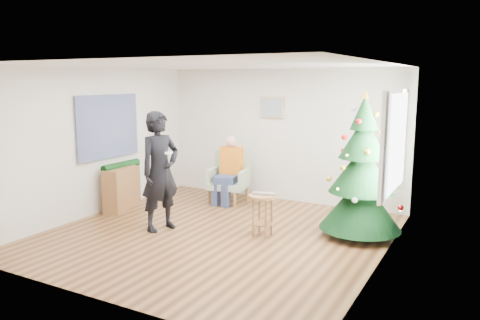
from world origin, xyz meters
The scene contains 19 objects.
floor centered at (0.00, 0.00, 0.00)m, with size 5.00×5.00×0.00m, color brown.
ceiling centered at (0.00, 0.00, 2.60)m, with size 5.00×5.00×0.00m, color white.
wall_back centered at (0.00, 2.50, 1.30)m, with size 5.00×5.00×0.00m, color silver.
wall_front centered at (0.00, -2.50, 1.30)m, with size 5.00×5.00×0.00m, color silver.
wall_left centered at (-2.50, 0.00, 1.30)m, with size 5.00×5.00×0.00m, color silver.
wall_right centered at (2.50, 0.00, 1.30)m, with size 5.00×5.00×0.00m, color silver.
window_panel centered at (2.47, 1.00, 1.50)m, with size 0.04×1.30×1.40m, color white.
curtains centered at (2.44, 1.00, 1.50)m, with size 0.05×1.75×1.50m.
christmas_tree centered at (1.98, 1.02, 1.01)m, with size 1.24×1.24×2.25m.
stool centered at (0.66, 0.30, 0.33)m, with size 0.43×0.43×0.65m.
laptop centered at (0.66, 0.30, 0.66)m, with size 0.36×0.23×0.03m, color silver.
armchair centered at (-0.79, 1.80, 0.37)m, with size 0.86×0.82×1.00m.
seated_person centered at (-0.78, 1.74, 0.67)m, with size 0.48×0.65×1.31m.
standing_man centered at (-0.91, -0.20, 0.95)m, with size 0.70×0.46×1.91m, color black.
game_controller centered at (-0.71, -0.23, 1.27)m, with size 0.04×0.13×0.04m, color white.
console centered at (-2.33, 0.44, 0.40)m, with size 0.30×1.00×0.80m, color brown.
garland centered at (-2.33, 0.44, 0.82)m, with size 0.14×0.14×0.90m, color black.
tapestry centered at (-2.46, 0.30, 1.55)m, with size 0.03×1.50×1.15m, color black.
framed_picture centered at (-0.20, 2.46, 1.85)m, with size 0.52×0.05×0.42m.
Camera 1 is at (3.69, -5.99, 2.39)m, focal length 35.00 mm.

